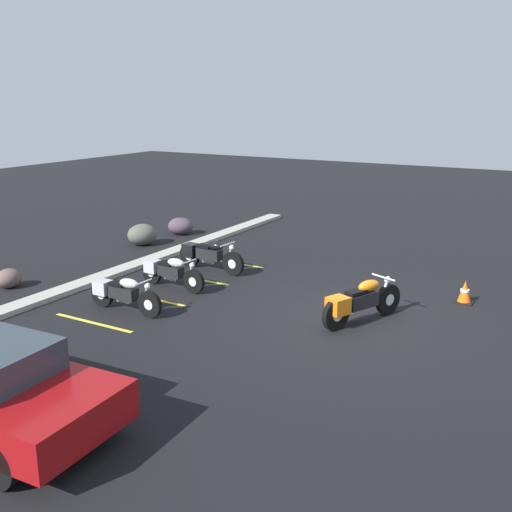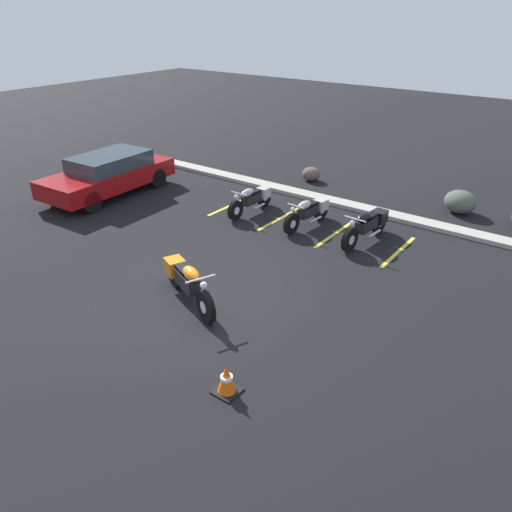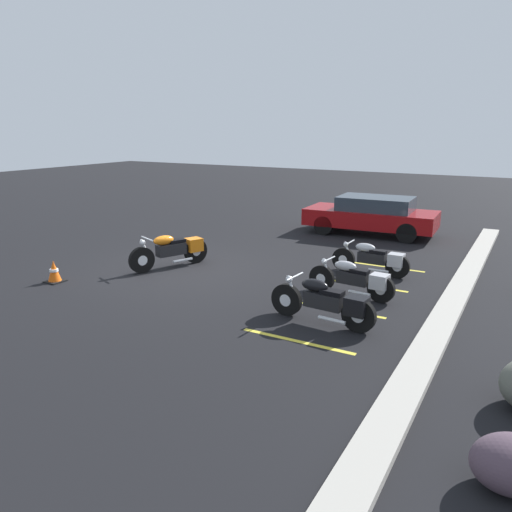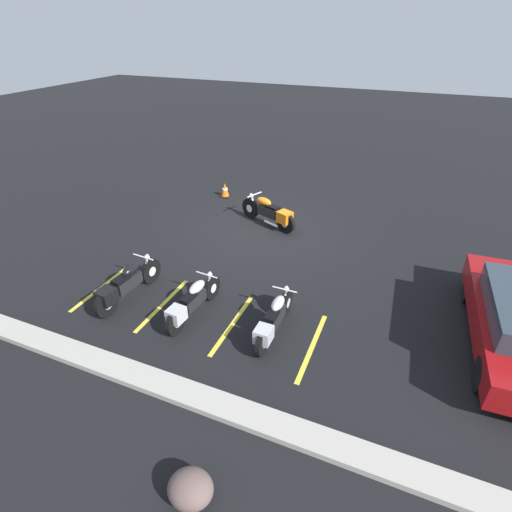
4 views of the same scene
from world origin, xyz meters
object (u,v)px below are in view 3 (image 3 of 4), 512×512
object	(u,v)px
parked_bike_2	(327,302)
car_red	(372,215)
parked_bike_1	(355,279)
parked_bike_0	(374,259)
traffic_cone	(54,272)
motorcycle_orange_featured	(173,250)

from	to	relation	value
parked_bike_2	car_red	world-z (taller)	car_red
parked_bike_1	car_red	world-z (taller)	car_red
parked_bike_0	parked_bike_2	distance (m)	3.59
traffic_cone	parked_bike_0	bearing A→B (deg)	123.94
motorcycle_orange_featured	parked_bike_1	distance (m)	4.90
motorcycle_orange_featured	car_red	size ratio (longest dim) A/B	0.48
parked_bike_1	car_red	bearing A→B (deg)	-71.13
parked_bike_0	parked_bike_1	bearing A→B (deg)	95.11
parked_bike_0	parked_bike_2	xyz separation A→B (m)	(3.59, 0.18, 0.03)
parked_bike_2	traffic_cone	distance (m)	6.62
parked_bike_0	parked_bike_1	distance (m)	1.86
car_red	traffic_cone	distance (m)	10.22
parked_bike_0	car_red	xyz separation A→B (m)	(-4.65, -1.49, 0.27)
car_red	traffic_cone	size ratio (longest dim) A/B	8.39
parked_bike_0	parked_bike_1	xyz separation A→B (m)	(1.86, 0.14, -0.00)
car_red	motorcycle_orange_featured	bearing A→B (deg)	60.84
traffic_cone	parked_bike_2	bearing A→B (deg)	96.24
parked_bike_2	traffic_cone	bearing A→B (deg)	10.66
parked_bike_0	traffic_cone	size ratio (longest dim) A/B	3.77
motorcycle_orange_featured	parked_bike_0	distance (m)	5.12
motorcycle_orange_featured	parked_bike_2	size ratio (longest dim) A/B	0.99
parked_bike_0	parked_bike_2	size ratio (longest dim) A/B	0.92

